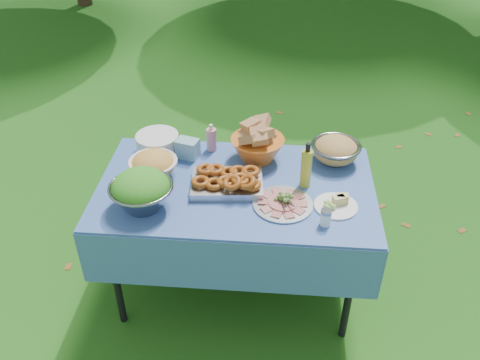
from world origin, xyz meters
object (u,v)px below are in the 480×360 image
pasta_bowl_steel (336,150)px  picnic_table (236,239)px  salad_bowl (141,190)px  charcuterie_platter (283,199)px  plate_stack (158,143)px  oil_bottle (306,165)px  bread_bowl (258,143)px

pasta_bowl_steel → picnic_table: bearing=-152.2°
salad_bowl → charcuterie_platter: (0.70, 0.07, -0.07)m
plate_stack → charcuterie_platter: bearing=-31.2°
pasta_bowl_steel → oil_bottle: oil_bottle is taller
plate_stack → oil_bottle: 0.89m
picnic_table → oil_bottle: oil_bottle is taller
picnic_table → salad_bowl: (-0.45, -0.22, 0.48)m
picnic_table → plate_stack: plate_stack is taller
plate_stack → oil_bottle: size_ratio=0.95×
oil_bottle → picnic_table: bearing=-174.8°
bread_bowl → pasta_bowl_steel: 0.44m
salad_bowl → plate_stack: salad_bowl is taller
plate_stack → charcuterie_platter: size_ratio=0.81×
picnic_table → charcuterie_platter: 0.51m
picnic_table → plate_stack: (-0.48, 0.30, 0.44)m
picnic_table → charcuterie_platter: size_ratio=4.81×
bread_bowl → charcuterie_platter: 0.45m
pasta_bowl_steel → charcuterie_platter: size_ratio=0.90×
pasta_bowl_steel → bread_bowl: bearing=-178.1°
plate_stack → salad_bowl: bearing=-86.3°
salad_bowl → pasta_bowl_steel: size_ratio=1.14×
salad_bowl → pasta_bowl_steel: 1.10m
bread_bowl → oil_bottle: (0.26, -0.24, 0.03)m
bread_bowl → pasta_bowl_steel: bread_bowl is taller
salad_bowl → oil_bottle: (0.81, 0.25, 0.03)m
picnic_table → charcuterie_platter: bearing=-30.1°
charcuterie_platter → pasta_bowl_steel: bearing=56.2°
salad_bowl → charcuterie_platter: size_ratio=1.03×
salad_bowl → oil_bottle: oil_bottle is taller
picnic_table → plate_stack: bearing=148.2°
charcuterie_platter → oil_bottle: (0.11, 0.18, 0.09)m
plate_stack → bread_bowl: (0.58, -0.03, 0.05)m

